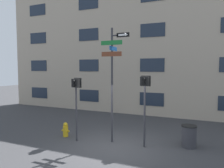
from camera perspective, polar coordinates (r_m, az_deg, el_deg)
The scene contains 7 objects.
ground_plane at distance 9.24m, azimuth 0.63°, elevation -16.23°, with size 60.00×60.00×0.00m, color #38383A.
building_facade at distance 15.20m, azimuth 10.82°, elevation 13.49°, with size 24.00×0.63×11.39m.
street_sign_pole at distance 9.29m, azimuth 0.27°, elevation 2.49°, with size 1.26×0.75×4.91m.
pedestrian_signal_left at distance 9.67m, azimuth -9.37°, elevation -2.10°, with size 0.37×0.40×2.79m.
pedestrian_signal_right at distance 8.88m, azimuth 8.56°, elevation -1.92°, with size 0.40×0.40×2.91m.
fire_hydrant at distance 10.71m, azimuth -12.04°, elevation -11.61°, with size 0.40×0.24×0.67m.
trash_bin at distance 9.64m, azimuth 19.45°, elevation -12.74°, with size 0.62×0.62×0.90m.
Camera 1 is at (3.40, -7.96, 3.23)m, focal length 35.00 mm.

